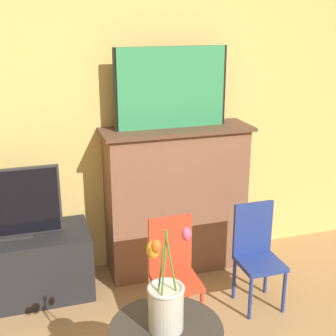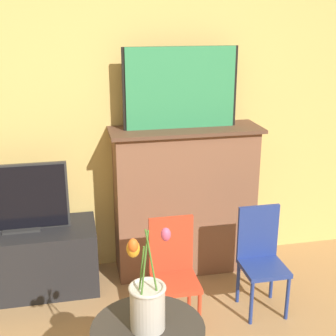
# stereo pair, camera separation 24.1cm
# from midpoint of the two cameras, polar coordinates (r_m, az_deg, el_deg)

# --- Properties ---
(wall_back) EXTENTS (8.00, 0.06, 2.70)m
(wall_back) POSITION_cam_midpoint_polar(r_m,az_deg,el_deg) (3.37, -9.13, 9.12)
(wall_back) COLOR #E0BC66
(wall_back) RESTS_ON ground
(fireplace_mantel) EXTENTS (1.08, 0.38, 1.11)m
(fireplace_mantel) POSITION_cam_midpoint_polar(r_m,az_deg,el_deg) (3.49, -1.01, -3.73)
(fireplace_mantel) COLOR brown
(fireplace_mantel) RESTS_ON ground
(painting) EXTENTS (0.81, 0.03, 0.56)m
(painting) POSITION_cam_midpoint_polar(r_m,az_deg,el_deg) (3.26, -1.71, 9.71)
(painting) COLOR black
(painting) RESTS_ON fireplace_mantel
(tv_stand) EXTENTS (0.99, 0.44, 0.46)m
(tv_stand) POSITION_cam_midpoint_polar(r_m,az_deg,el_deg) (3.46, -19.88, -11.31)
(tv_stand) COLOR #232326
(tv_stand) RESTS_ON ground
(tv_monitor) EXTENTS (0.66, 0.12, 0.47)m
(tv_monitor) POSITION_cam_midpoint_polar(r_m,az_deg,el_deg) (3.27, -20.75, -4.21)
(tv_monitor) COLOR #2D2D2D
(tv_monitor) RESTS_ON tv_stand
(chair_red) EXTENTS (0.28, 0.28, 0.70)m
(chair_red) POSITION_cam_midpoint_polar(r_m,az_deg,el_deg) (2.95, -1.71, -12.12)
(chair_red) COLOR red
(chair_red) RESTS_ON ground
(chair_blue) EXTENTS (0.28, 0.28, 0.70)m
(chair_blue) POSITION_cam_midpoint_polar(r_m,az_deg,el_deg) (3.18, 8.60, -9.92)
(chair_blue) COLOR navy
(chair_blue) RESTS_ON ground
(vase_tulips) EXTENTS (0.18, 0.19, 0.50)m
(vase_tulips) POSITION_cam_midpoint_polar(r_m,az_deg,el_deg) (2.07, -3.76, -16.08)
(vase_tulips) COLOR beige
(vase_tulips) RESTS_ON side_table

